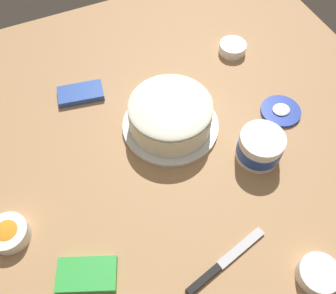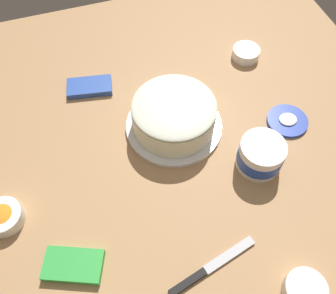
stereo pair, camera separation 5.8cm
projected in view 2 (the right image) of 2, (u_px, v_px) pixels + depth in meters
name	position (u px, v px, depth m)	size (l,w,h in m)	color
ground_plane	(165.00, 169.00, 1.01)	(1.54, 1.54, 0.00)	tan
frosted_cake	(174.00, 116.00, 1.04)	(0.28, 0.28, 0.11)	white
frosting_tub	(261.00, 155.00, 0.98)	(0.12, 0.12, 0.09)	white
frosting_tub_lid	(287.00, 121.00, 1.09)	(0.12, 0.12, 0.02)	#233DAD
spreading_knife	(205.00, 271.00, 0.85)	(0.23, 0.08, 0.01)	silver
sprinkle_bowl_orange	(3.00, 217.00, 0.91)	(0.10, 0.10, 0.04)	white
sprinkle_bowl_green	(246.00, 53.00, 1.23)	(0.09, 0.09, 0.03)	white
sprinkle_bowl_blue	(305.00, 290.00, 0.82)	(0.09, 0.09, 0.04)	white
candy_box_lower	(73.00, 265.00, 0.86)	(0.14, 0.08, 0.02)	green
candy_box_upper	(90.00, 87.00, 1.16)	(0.14, 0.07, 0.02)	#2D51B2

